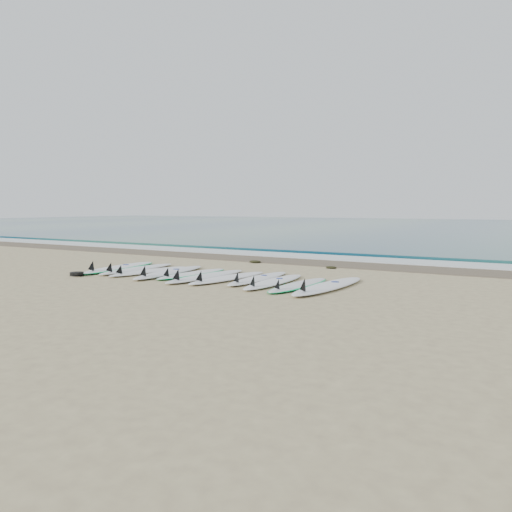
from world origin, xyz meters
The scene contains 19 objects.
ground centered at (0.00, 0.00, 0.00)m, with size 120.00×120.00×0.00m, color tan.
ocean centered at (0.00, 32.50, 0.01)m, with size 120.00×55.00×0.03m, color #1E5659.
wet_sand_band centered at (0.00, 4.10, 0.01)m, with size 120.00×1.80×0.01m, color brown.
foam_band centered at (0.00, 5.50, 0.02)m, with size 120.00×1.40×0.04m, color silver.
wave_crest centered at (0.00, 7.00, 0.05)m, with size 120.00×1.00×0.10m, color #1E5659.
surfboard_0 centered at (-2.95, 0.01, 0.05)m, with size 1.01×2.87×0.36m.
surfboard_1 centered at (-2.34, 0.02, 0.06)m, with size 0.57×2.62×0.33m.
surfboard_2 centered at (-1.78, -0.17, 0.05)m, with size 0.81×2.44×0.31m.
surfboard_3 centered at (-1.17, -0.10, 0.06)m, with size 0.86×2.84×0.36m.
surfboard_4 centered at (-0.58, 0.05, 0.04)m, with size 0.75×2.36×0.29m.
surfboard_5 centered at (0.00, -0.21, 0.06)m, with size 0.74×2.71×0.34m.
surfboard_6 centered at (0.56, -0.15, 0.06)m, with size 0.83×2.57×0.32m.
surfboard_7 centered at (1.20, 0.12, 0.06)m, with size 0.53×2.49×0.32m.
surfboard_8 centered at (1.74, -0.15, 0.06)m, with size 0.56×2.51×0.32m.
surfboard_9 centered at (2.36, -0.22, 0.04)m, with size 0.67×2.33×0.29m.
surfboard_10 centered at (2.97, -0.13, 0.06)m, with size 0.80×2.89×0.37m.
seaweed_near centered at (-0.64, 3.16, 0.04)m, with size 0.37×0.29×0.07m, color black.
seaweed_far centered at (1.79, 3.02, 0.03)m, with size 0.31×0.24×0.06m, color black.
leash_coil centered at (-2.90, -1.36, 0.05)m, with size 0.46×0.36×0.11m.
Camera 1 is at (6.71, -9.37, 1.64)m, focal length 35.00 mm.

